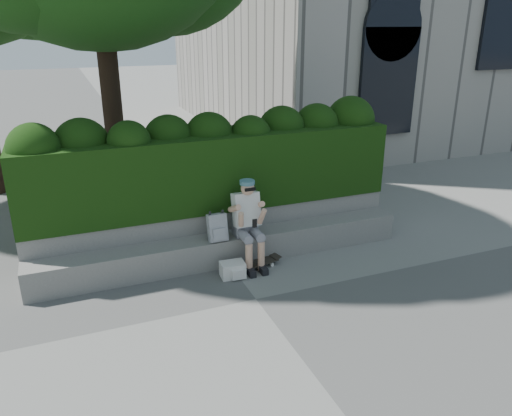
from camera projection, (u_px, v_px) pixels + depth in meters
name	position (u px, v px, depth m)	size (l,w,h in m)	color
ground	(256.00, 299.00, 6.92)	(80.00, 80.00, 0.00)	slate
bench_ledge	(227.00, 249.00, 7.93)	(6.00, 0.45, 0.45)	gray
planter_wall	(218.00, 229.00, 8.29)	(6.00, 0.50, 0.75)	gray
hedge	(212.00, 169.00, 8.14)	(6.00, 1.00, 1.20)	black
person	(248.00, 219.00, 7.69)	(0.40, 0.76, 1.38)	gray
skateboard	(253.00, 265.00, 7.74)	(0.87, 0.40, 0.09)	black
backpack_plaid	(217.00, 227.00, 7.63)	(0.29, 0.15, 0.42)	silver
backpack_ground	(233.00, 270.00, 7.50)	(0.36, 0.25, 0.23)	silver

